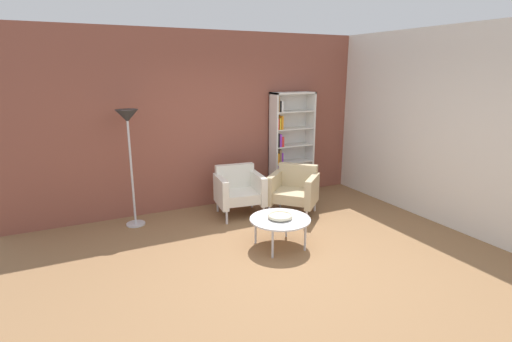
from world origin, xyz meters
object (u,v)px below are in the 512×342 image
object	(u,v)px
armchair_by_bookshelf	(294,189)
floor_lamp_torchiere	(128,130)
bookshelf_tall	(288,146)
coffee_table_low	(280,221)
armchair_corner_red	(239,190)
decorative_bowl	(280,216)

from	to	relation	value
armchair_by_bookshelf	floor_lamp_torchiere	size ratio (longest dim) A/B	0.55
bookshelf_tall	floor_lamp_torchiere	bearing A→B (deg)	-175.32
bookshelf_tall	floor_lamp_torchiere	world-z (taller)	bookshelf_tall
coffee_table_low	armchair_corner_red	world-z (taller)	armchair_corner_red
coffee_table_low	armchair_corner_red	size ratio (longest dim) A/B	1.01
bookshelf_tall	armchair_by_bookshelf	bearing A→B (deg)	-114.04
bookshelf_tall	coffee_table_low	size ratio (longest dim) A/B	2.37
armchair_by_bookshelf	floor_lamp_torchiere	bearing A→B (deg)	-148.00
bookshelf_tall	coffee_table_low	xyz separation A→B (m)	(-1.22, -1.87, -0.57)
armchair_corner_red	bookshelf_tall	bearing A→B (deg)	29.62
decorative_bowl	armchair_by_bookshelf	distance (m)	1.30
armchair_corner_red	armchair_by_bookshelf	bearing A→B (deg)	-17.18
armchair_by_bookshelf	coffee_table_low	bearing A→B (deg)	-82.79
coffee_table_low	decorative_bowl	distance (m)	0.06
bookshelf_tall	decorative_bowl	bearing A→B (deg)	-123.06
decorative_bowl	floor_lamp_torchiere	distance (m)	2.49
armchair_corner_red	floor_lamp_torchiere	xyz separation A→B (m)	(-1.59, 0.27, 1.03)
coffee_table_low	armchair_by_bookshelf	distance (m)	1.30
coffee_table_low	floor_lamp_torchiere	world-z (taller)	floor_lamp_torchiere
coffee_table_low	decorative_bowl	size ratio (longest dim) A/B	2.50
decorative_bowl	bookshelf_tall	bearing A→B (deg)	56.94
decorative_bowl	armchair_corner_red	distance (m)	1.37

